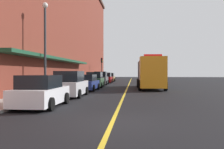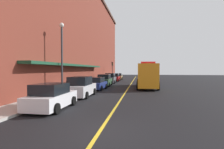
# 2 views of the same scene
# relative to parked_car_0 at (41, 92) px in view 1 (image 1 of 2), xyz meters

# --- Properties ---
(ground_plane) EXTENTS (112.00, 112.00, 0.00)m
(ground_plane) POSITION_rel_parked_car_0_xyz_m (4.01, 21.44, -0.78)
(ground_plane) COLOR black
(sidewalk_left) EXTENTS (2.40, 70.00, 0.15)m
(sidewalk_left) POSITION_rel_parked_car_0_xyz_m (-2.19, 21.44, -0.70)
(sidewalk_left) COLOR #ADA8A0
(sidewalk_left) RESTS_ON ground
(lane_center_stripe) EXTENTS (0.16, 70.00, 0.01)m
(lane_center_stripe) POSITION_rel_parked_car_0_xyz_m (4.01, 21.44, -0.77)
(lane_center_stripe) COLOR gold
(lane_center_stripe) RESTS_ON ground
(brick_building_left) EXTENTS (15.07, 64.00, 19.20)m
(brick_building_left) POSITION_rel_parked_car_0_xyz_m (-10.34, 20.44, 8.83)
(brick_building_left) COLOR maroon
(brick_building_left) RESTS_ON ground
(parked_car_0) EXTENTS (2.12, 4.23, 1.66)m
(parked_car_0) POSITION_rel_parked_car_0_xyz_m (0.00, 0.00, 0.00)
(parked_car_0) COLOR silver
(parked_car_0) RESTS_ON ground
(parked_car_1) EXTENTS (2.15, 4.48, 1.88)m
(parked_car_1) POSITION_rel_parked_car_0_xyz_m (0.09, 5.42, 0.09)
(parked_car_1) COLOR silver
(parked_car_1) RESTS_ON ground
(parked_car_2) EXTENTS (2.21, 4.23, 1.58)m
(parked_car_2) POSITION_rel_parked_car_0_xyz_m (0.13, 11.32, -0.03)
(parked_car_2) COLOR navy
(parked_car_2) RESTS_ON ground
(parked_car_3) EXTENTS (2.20, 4.85, 1.82)m
(parked_car_3) POSITION_rel_parked_car_0_xyz_m (0.10, 16.68, 0.07)
(parked_car_3) COLOR #2D5133
(parked_car_3) RESTS_ON ground
(parked_car_4) EXTENTS (2.10, 4.68, 1.88)m
(parked_car_4) POSITION_rel_parked_car_0_xyz_m (0.07, 22.29, 0.09)
(parked_car_4) COLOR #595B60
(parked_car_4) RESTS_ON ground
(parked_car_5) EXTENTS (2.06, 4.74, 1.72)m
(parked_car_5) POSITION_rel_parked_car_0_xyz_m (0.16, 27.80, 0.03)
(parked_car_5) COLOR maroon
(parked_car_5) RESTS_ON ground
(parked_car_6) EXTENTS (2.13, 4.89, 1.63)m
(parked_car_6) POSITION_rel_parked_car_0_xyz_m (0.12, 33.95, -0.01)
(parked_car_6) COLOR #A5844C
(parked_car_6) RESTS_ON ground
(utility_truck) EXTENTS (2.86, 9.32, 3.51)m
(utility_truck) POSITION_rel_parked_car_0_xyz_m (6.54, 14.85, 0.90)
(utility_truck) COLOR orange
(utility_truck) RESTS_ON ground
(parking_meter_0) EXTENTS (0.14, 0.18, 1.33)m
(parking_meter_0) POSITION_rel_parked_car_0_xyz_m (-1.34, 5.58, 0.28)
(parking_meter_0) COLOR #4C4C51
(parking_meter_0) RESTS_ON sidewalk_left
(parking_meter_1) EXTENTS (0.14, 0.18, 1.33)m
(parking_meter_1) POSITION_rel_parked_car_0_xyz_m (-1.34, 17.84, 0.28)
(parking_meter_1) COLOR #4C4C51
(parking_meter_1) RESTS_ON sidewalk_left
(parking_meter_2) EXTENTS (0.14, 0.18, 1.33)m
(parking_meter_2) POSITION_rel_parked_car_0_xyz_m (-1.34, 15.65, 0.28)
(parking_meter_2) COLOR #4C4C51
(parking_meter_2) RESTS_ON sidewalk_left
(parking_meter_3) EXTENTS (0.14, 0.18, 1.33)m
(parking_meter_3) POSITION_rel_parked_car_0_xyz_m (-1.34, 0.88, 0.28)
(parking_meter_3) COLOR #4C4C51
(parking_meter_3) RESTS_ON sidewalk_left
(street_lamp_left) EXTENTS (0.44, 0.44, 6.94)m
(street_lamp_left) POSITION_rel_parked_car_0_xyz_m (-1.94, 5.75, 3.62)
(street_lamp_left) COLOR #33383D
(street_lamp_left) RESTS_ON sidewalk_left
(traffic_light_near) EXTENTS (0.38, 0.36, 4.30)m
(traffic_light_near) POSITION_rel_parked_car_0_xyz_m (-1.28, 33.12, 2.38)
(traffic_light_near) COLOR #232326
(traffic_light_near) RESTS_ON sidewalk_left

